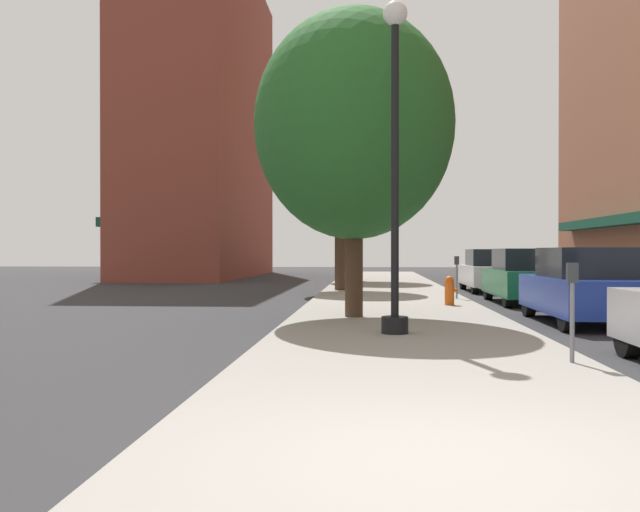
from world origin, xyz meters
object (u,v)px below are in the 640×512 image
object	(u,v)px
tree_near	(340,171)
car_blue	(583,287)
tree_mid	(359,183)
car_green	(524,277)
fire_hydrant	(450,290)
lamppost	(395,160)
parking_meter_near	(572,299)
parking_meter_far	(457,272)
tree_far	(354,125)
car_white	(489,271)

from	to	relation	value
tree_near	car_blue	xyz separation A→B (m)	(5.75, -10.47, -3.78)
tree_mid	car_green	xyz separation A→B (m)	(5.19, -12.51, -4.13)
fire_hydrant	lamppost	bearing A→B (deg)	-104.63
lamppost	parking_meter_near	bearing A→B (deg)	-53.46
tree_near	car_blue	size ratio (longest dim) A/B	1.57
parking_meter_far	tree_mid	bearing A→B (deg)	104.94
parking_meter_far	tree_mid	world-z (taller)	tree_mid
parking_meter_near	tree_near	size ratio (longest dim) A/B	0.19
fire_hydrant	tree_far	world-z (taller)	tree_far
car_blue	tree_near	bearing A→B (deg)	117.61
parking_meter_far	tree_far	world-z (taller)	tree_far
tree_near	tree_far	xyz separation A→B (m)	(0.78, -10.38, -0.19)
car_green	car_white	bearing A→B (deg)	89.22
car_white	lamppost	bearing A→B (deg)	-106.97
tree_far	car_blue	world-z (taller)	tree_far
fire_hydrant	car_green	bearing A→B (deg)	40.94
tree_near	tree_far	distance (m)	10.41
car_blue	car_green	world-z (taller)	same
parking_meter_near	tree_far	world-z (taller)	tree_far
tree_near	tree_far	bearing A→B (deg)	-85.68
tree_far	car_blue	distance (m)	6.13
car_blue	car_green	bearing A→B (deg)	88.82
parking_meter_far	tree_mid	size ratio (longest dim) A/B	0.18
tree_near	tree_mid	xyz separation A→B (m)	(0.57, 7.75, 0.35)
parking_meter_near	tree_mid	size ratio (longest dim) A/B	0.18
lamppost	tree_far	xyz separation A→B (m)	(-0.80, 3.07, 1.20)
lamppost	tree_near	xyz separation A→B (m)	(-1.59, 13.45, 1.39)
tree_near	car_blue	world-z (taller)	tree_near
fire_hydrant	car_blue	size ratio (longest dim) A/B	0.18
parking_meter_near	tree_mid	bearing A→B (deg)	97.62
car_green	car_white	world-z (taller)	same
lamppost	tree_far	size ratio (longest dim) A/B	0.86
car_blue	tree_far	bearing A→B (deg)	177.83
lamppost	tree_near	bearing A→B (deg)	96.73
tree_near	tree_far	world-z (taller)	tree_far
car_blue	car_white	size ratio (longest dim) A/B	1.00
parking_meter_far	fire_hydrant	bearing A→B (deg)	-101.33
parking_meter_near	car_blue	xyz separation A→B (m)	(1.95, 5.97, -0.14)
tree_mid	car_white	xyz separation A→B (m)	(5.19, -6.45, -4.13)
lamppost	car_white	distance (m)	15.51
lamppost	car_white	size ratio (longest dim) A/B	1.37
fire_hydrant	parking_meter_far	distance (m)	2.59
parking_meter_near	parking_meter_far	size ratio (longest dim) A/B	1.00
tree_mid	car_white	bearing A→B (deg)	-51.20
tree_mid	car_green	world-z (taller)	tree_mid
fire_hydrant	car_green	world-z (taller)	car_green
parking_meter_near	tree_mid	world-z (taller)	tree_mid
tree_near	tree_mid	world-z (taller)	tree_mid
fire_hydrant	tree_near	xyz separation A→B (m)	(-3.30, 6.88, 4.07)
parking_meter_near	car_green	bearing A→B (deg)	80.53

